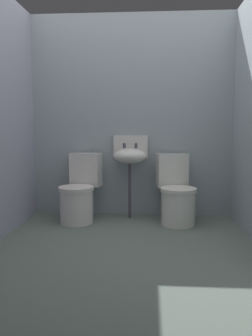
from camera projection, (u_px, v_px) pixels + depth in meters
ground_plane at (124, 254)px, 3.13m from camera, size 2.84×2.95×0.08m
wall_back at (132, 117)px, 4.29m from camera, size 2.84×0.10×2.44m
toilet_left at (79, 194)px, 4.05m from camera, size 0.49×0.65×0.78m
toilet_right at (176, 195)px, 3.97m from camera, size 0.48×0.65×0.78m
sink at (130, 156)px, 4.14m from camera, size 0.42×0.35×0.99m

